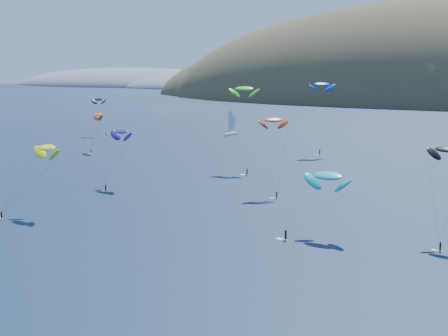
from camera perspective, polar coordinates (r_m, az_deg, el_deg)
name	(u,v)px	position (r m, az deg, el deg)	size (l,w,h in m)	color
headland	(145,88)	(948.72, -7.21, 7.31)	(460.00, 250.00, 60.00)	slate
sailboat	(231,133)	(288.90, 0.67, 3.23)	(10.13, 8.73, 12.43)	white
kitesurfer_1	(98,115)	(239.14, -11.43, 4.82)	(8.11, 11.59, 15.97)	gold
kitesurfer_2	(47,148)	(142.63, -15.89, 1.79)	(10.16, 13.00, 16.85)	gold
kitesurfer_3	(244,89)	(195.37, 1.86, 7.26)	(11.83, 14.96, 27.60)	gold
kitesurfer_4	(322,84)	(231.08, 8.93, 7.57)	(10.05, 9.55, 27.96)	gold
kitesurfer_5	(328,176)	(121.15, 9.49, -0.72)	(11.61, 11.21, 14.20)	gold
kitesurfer_7	(447,150)	(123.05, 19.72, 1.60)	(7.80, 12.16, 19.05)	gold
kitesurfer_9	(273,120)	(158.48, 4.52, 4.40)	(8.34, 10.51, 20.85)	gold
kitesurfer_10	(121,131)	(170.35, -9.36, 3.32)	(9.22, 13.49, 17.07)	gold
kitesurfer_12	(99,100)	(292.90, -11.39, 6.15)	(10.88, 6.04, 18.45)	gold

